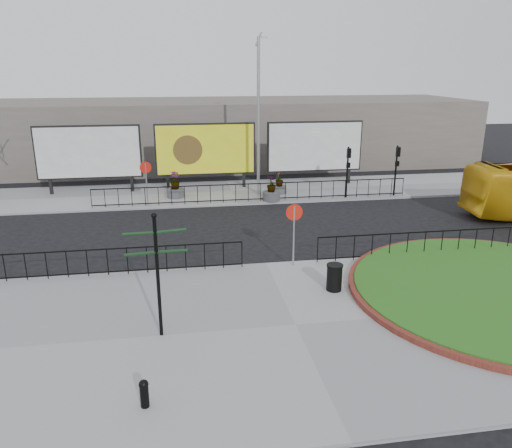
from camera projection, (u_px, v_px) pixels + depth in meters
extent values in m
plane|color=black|center=(266.00, 266.00, 19.75)|extent=(90.00, 90.00, 0.00)
cube|color=gray|center=(295.00, 326.00, 15.03)|extent=(30.00, 10.00, 0.12)
cube|color=gray|center=(232.00, 192.00, 31.03)|extent=(44.00, 6.00, 0.12)
cylinder|color=maroon|center=(502.00, 291.00, 17.06)|extent=(10.40, 10.40, 0.18)
cylinder|color=#1C5316|center=(502.00, 290.00, 17.05)|extent=(10.00, 10.00, 0.22)
cylinder|color=gray|center=(147.00, 185.00, 27.44)|extent=(0.07, 0.07, 2.40)
cylinder|color=#B4190C|center=(146.00, 168.00, 27.16)|extent=(0.64, 0.03, 0.64)
cylinder|color=white|center=(146.00, 167.00, 27.17)|extent=(0.50, 0.03, 0.50)
cylinder|color=gray|center=(294.00, 236.00, 19.13)|extent=(0.07, 0.07, 2.40)
cylinder|color=#B4190C|center=(294.00, 212.00, 18.84)|extent=(0.64, 0.03, 0.64)
cylinder|color=white|center=(294.00, 212.00, 18.86)|extent=(0.50, 0.03, 0.50)
cube|color=black|center=(51.00, 186.00, 30.15)|extent=(0.18, 0.18, 1.00)
cube|color=black|center=(132.00, 183.00, 30.88)|extent=(0.18, 0.18, 1.00)
cube|color=black|center=(89.00, 152.00, 29.91)|extent=(6.20, 0.25, 3.20)
cube|color=silver|center=(88.00, 152.00, 29.76)|extent=(6.00, 0.06, 3.00)
cube|color=black|center=(168.00, 182.00, 31.21)|extent=(0.18, 0.18, 1.00)
cube|color=black|center=(244.00, 179.00, 31.93)|extent=(0.18, 0.18, 1.00)
cube|color=black|center=(205.00, 149.00, 30.97)|extent=(6.20, 0.25, 3.20)
cube|color=yellow|center=(206.00, 150.00, 30.82)|extent=(6.00, 0.06, 3.00)
cube|color=black|center=(278.00, 178.00, 32.27)|extent=(0.18, 0.18, 1.00)
cube|color=black|center=(349.00, 176.00, 32.99)|extent=(0.18, 0.18, 1.00)
cube|color=black|center=(315.00, 146.00, 32.02)|extent=(6.20, 0.25, 3.20)
cube|color=silver|center=(315.00, 147.00, 31.87)|extent=(6.00, 0.06, 3.00)
cylinder|color=gray|center=(258.00, 119.00, 28.93)|extent=(0.18, 0.18, 9.00)
cylinder|color=gray|center=(258.00, 39.00, 27.61)|extent=(0.43, 0.10, 0.77)
cube|color=gray|center=(265.00, 37.00, 27.64)|extent=(0.35, 0.15, 0.12)
cylinder|color=black|center=(347.00, 172.00, 29.09)|extent=(0.10, 0.10, 3.00)
cube|color=black|center=(349.00, 153.00, 28.63)|extent=(0.22, 0.18, 0.55)
cube|color=black|center=(348.00, 165.00, 28.84)|extent=(0.20, 0.16, 0.30)
cylinder|color=black|center=(396.00, 171.00, 29.54)|extent=(0.10, 0.10, 3.00)
cube|color=black|center=(398.00, 152.00, 29.08)|extent=(0.22, 0.18, 0.55)
cube|color=black|center=(397.00, 164.00, 29.29)|extent=(0.20, 0.16, 0.30)
cube|color=#66605A|center=(217.00, 132.00, 39.70)|extent=(40.00, 10.00, 5.00)
cylinder|color=black|center=(158.00, 278.00, 13.92)|extent=(0.10, 0.10, 3.55)
sphere|color=black|center=(154.00, 215.00, 13.36)|extent=(0.16, 0.16, 0.16)
cube|color=black|center=(138.00, 233.00, 13.43)|extent=(0.84, 0.17, 0.03)
cube|color=black|center=(171.00, 231.00, 13.65)|extent=(0.85, 0.30, 0.03)
cube|color=black|center=(140.00, 254.00, 13.56)|extent=(0.85, 0.26, 0.03)
cube|color=black|center=(173.00, 251.00, 13.76)|extent=(0.84, 0.17, 0.03)
cylinder|color=black|center=(144.00, 396.00, 11.33)|extent=(0.20, 0.20, 0.56)
sphere|color=black|center=(144.00, 384.00, 11.24)|extent=(0.23, 0.23, 0.23)
cylinder|color=black|center=(334.00, 278.00, 17.21)|extent=(0.53, 0.53, 0.89)
cylinder|color=black|center=(335.00, 265.00, 17.07)|extent=(0.57, 0.57, 0.06)
cylinder|color=#4C4C4F|center=(176.00, 193.00, 29.47)|extent=(1.00, 1.00, 0.52)
imported|color=#1C5316|center=(175.00, 180.00, 29.23)|extent=(0.78, 0.78, 1.02)
cylinder|color=#4C4C4F|center=(271.00, 196.00, 28.79)|extent=(1.00, 1.00, 0.52)
imported|color=#1C5316|center=(271.00, 184.00, 28.57)|extent=(0.73, 0.73, 0.93)
cylinder|color=#4C4C4F|center=(279.00, 190.00, 30.42)|extent=(0.86, 0.86, 0.45)
imported|color=#1C5316|center=(279.00, 179.00, 30.22)|extent=(0.69, 0.69, 0.88)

